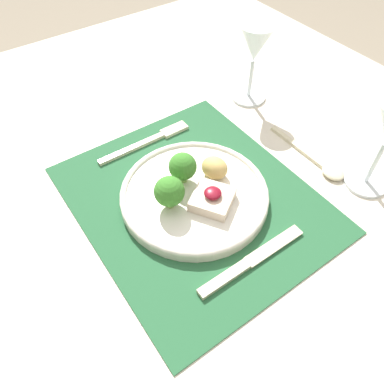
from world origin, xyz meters
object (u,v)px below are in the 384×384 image
Objects in this scene: fork at (151,140)px; spoon at (321,164)px; dinner_plate at (192,193)px; knife at (246,265)px; wine_glass_far at (255,49)px.

fork is 0.33m from spoon.
dinner_plate is 1.29× the size of fork.
knife is (0.33, -0.03, -0.00)m from fork.
fork is at bearing 173.26° from dinner_plate.
knife is 1.09× the size of spoon.
wine_glass_far reaches higher than knife.
fork is at bearing -133.63° from spoon.
fork is 1.09× the size of spoon.
dinner_plate is at bearing -58.10° from wine_glass_far.
knife reaches higher than fork.
wine_glass_far reaches higher than spoon.
fork is (-0.17, 0.02, -0.01)m from dinner_plate.
fork is 1.19× the size of wine_glass_far.
spoon is at bearing 45.11° from fork.
wine_glass_far reaches higher than fork.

